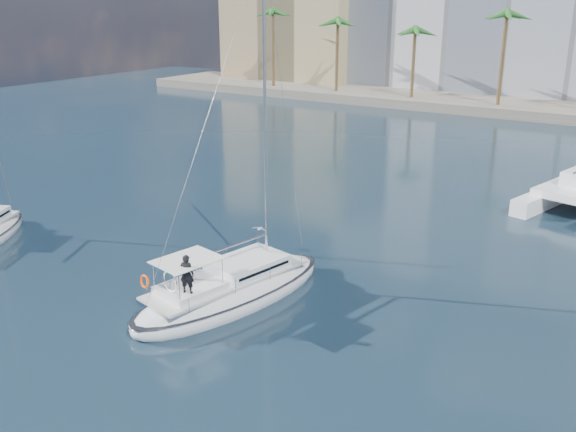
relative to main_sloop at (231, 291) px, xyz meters
The scene contains 7 objects.
ground 2.46m from the main_sloop, 41.78° to the left, with size 160.00×160.00×0.00m, color black.
quay 62.63m from the main_sloop, 88.36° to the left, with size 120.00×14.00×1.20m, color gray.
building_tan_left 81.92m from the main_sloop, 119.66° to the left, with size 22.00×14.00×22.00m, color tan.
palm_left 67.58m from the main_sloop, 118.79° to the left, with size 3.60×3.60×12.30m.
palm_centre 59.44m from the main_sloop, 88.25° to the left, with size 3.60×3.60×12.30m.
main_sloop is the anchor object (origin of this frame).
seagull 7.02m from the main_sloop, 114.19° to the left, with size 0.96×0.41×0.18m.
Camera 1 is at (15.26, -23.11, 13.50)m, focal length 40.00 mm.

